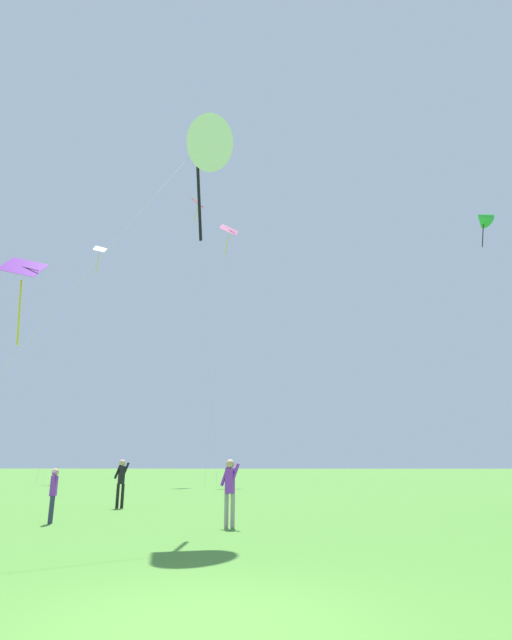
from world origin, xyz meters
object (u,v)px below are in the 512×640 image
object	(u,v)px
kite_black_large	(97,262)
person_foreground_watcher	(230,486)
kite_purple_streamer	(20,285)
person_far_back	(121,479)
kite_red_high	(198,216)
kite_pink_low	(228,239)
kite_white_distant	(198,142)
kite_green_small	(483,218)
person_in_blue_jacket	(53,490)

from	to	relation	value
kite_black_large	person_foreground_watcher	size ratio (longest dim) A/B	14.34
kite_purple_streamer	person_far_back	size ratio (longest dim) A/B	7.15
kite_purple_streamer	person_foreground_watcher	world-z (taller)	kite_purple_streamer
kite_red_high	person_foreground_watcher	size ratio (longest dim) A/B	16.44
kite_pink_low	person_far_back	distance (m)	32.81
kite_white_distant	kite_black_large	xyz separation A→B (m)	(-17.08, 35.18, 10.68)
kite_green_small	person_foreground_watcher	size ratio (longest dim) A/B	14.48
kite_purple_streamer	person_far_back	distance (m)	13.50
kite_purple_streamer	person_in_blue_jacket	xyz separation A→B (m)	(7.44, -9.94, -10.10)
person_in_blue_jacket	person_far_back	distance (m)	5.22
kite_red_high	person_far_back	distance (m)	37.04
kite_purple_streamer	kite_red_high	xyz separation A→B (m)	(5.83, 21.88, 15.74)
kite_black_large	person_in_blue_jacket	world-z (taller)	kite_black_large
kite_pink_low	person_in_blue_jacket	bearing A→B (deg)	-93.52
kite_purple_streamer	kite_pink_low	size ratio (longest dim) A/B	0.52
kite_white_distant	person_in_blue_jacket	world-z (taller)	kite_white_distant
kite_green_small	person_in_blue_jacket	xyz separation A→B (m)	(-26.65, -29.59, -23.73)
person_foreground_watcher	kite_purple_streamer	bearing A→B (deg)	139.79
kite_pink_low	kite_green_small	world-z (taller)	kite_green_small
kite_red_high	kite_green_small	bearing A→B (deg)	-4.53
kite_red_high	kite_pink_low	xyz separation A→B (m)	(3.44, -2.18, -3.83)
kite_green_small	kite_red_high	bearing A→B (deg)	175.47
kite_red_high	person_far_back	size ratio (longest dim) A/B	16.02
kite_white_distant	kite_black_large	world-z (taller)	kite_black_large
kite_green_small	kite_black_large	size ratio (longest dim) A/B	1.01
person_foreground_watcher	person_far_back	bearing A→B (deg)	129.07
kite_red_high	person_foreground_watcher	distance (m)	42.06
kite_green_small	person_in_blue_jacket	size ratio (longest dim) A/B	16.84
kite_white_distant	kite_red_high	xyz separation A→B (m)	(-5.51, 32.01, 14.34)
kite_red_high	person_foreground_watcher	bearing A→B (deg)	-78.15
kite_pink_low	person_far_back	bearing A→B (deg)	-93.38
kite_purple_streamer	kite_black_large	distance (m)	28.40
kite_green_small	person_in_blue_jacket	distance (m)	46.35
kite_red_high	kite_pink_low	bearing A→B (deg)	-32.41
kite_black_large	kite_green_small	bearing A→B (deg)	-7.73
person_in_blue_jacket	person_foreground_watcher	xyz separation A→B (m)	(5.22, -0.76, 0.15)
kite_black_large	person_foreground_watcher	bearing A→B (deg)	-62.75
kite_green_small	person_in_blue_jacket	world-z (taller)	kite_green_small
kite_purple_streamer	person_in_blue_jacket	bearing A→B (deg)	-53.19
kite_green_small	kite_black_large	bearing A→B (deg)	172.27
kite_green_small	person_far_back	bearing A→B (deg)	-137.13
kite_red_high	person_far_back	xyz separation A→B (m)	(2.00, -26.63, -25.67)
kite_black_large	person_far_back	size ratio (longest dim) A/B	13.98
kite_green_small	kite_pink_low	bearing A→B (deg)	179.87
person_far_back	person_foreground_watcher	size ratio (longest dim) A/B	1.03
person_in_blue_jacket	person_foreground_watcher	bearing A→B (deg)	-8.29
kite_red_high	kite_pink_low	size ratio (longest dim) A/B	1.17
kite_green_small	kite_black_large	world-z (taller)	kite_green_small
kite_pink_low	person_far_back	size ratio (longest dim) A/B	13.69
kite_pink_low	person_foreground_watcher	bearing A→B (deg)	-83.62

